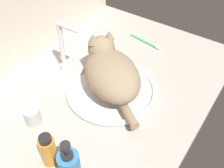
% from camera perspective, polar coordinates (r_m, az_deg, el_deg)
% --- Properties ---
extents(countertop, '(1.17, 0.78, 0.03)m').
position_cam_1_polar(countertop, '(1.09, -2.28, -2.10)').
color(countertop, '#ADA399').
rests_on(countertop, ground).
extents(backsplash_wall, '(1.17, 0.02, 0.38)m').
position_cam_1_polar(backsplash_wall, '(1.22, -18.36, 11.42)').
color(backsplash_wall, beige).
rests_on(backsplash_wall, ground).
extents(sink_basin, '(0.36, 0.36, 0.02)m').
position_cam_1_polar(sink_basin, '(1.07, 0.00, -1.17)').
color(sink_basin, white).
rests_on(sink_basin, countertop).
extents(faucet, '(0.19, 0.11, 0.23)m').
position_cam_1_polar(faucet, '(1.13, -9.92, 6.45)').
color(faucet, silver).
rests_on(faucet, countertop).
extents(cat, '(0.33, 0.36, 0.18)m').
position_cam_1_polar(cat, '(1.03, -0.44, 2.93)').
color(cat, '#8C755B').
rests_on(cat, sink_basin).
extents(amber_bottle, '(0.05, 0.05, 0.12)m').
position_cam_1_polar(amber_bottle, '(0.86, -13.15, -13.29)').
color(amber_bottle, '#C67A23').
rests_on(amber_bottle, countertop).
extents(soap_pump_bottle, '(0.06, 0.06, 0.18)m').
position_cam_1_polar(soap_pump_bottle, '(0.81, -8.80, -16.83)').
color(soap_pump_bottle, teal).
rests_on(soap_pump_bottle, countertop).
extents(metal_jar, '(0.06, 0.06, 0.06)m').
position_cam_1_polar(metal_jar, '(0.99, -16.23, -6.38)').
color(metal_jar, '#B2B5BA').
rests_on(metal_jar, countertop).
extents(toothbrush, '(0.04, 0.18, 0.02)m').
position_cam_1_polar(toothbrush, '(1.34, 7.06, 8.71)').
color(toothbrush, '#3FB266').
rests_on(toothbrush, countertop).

